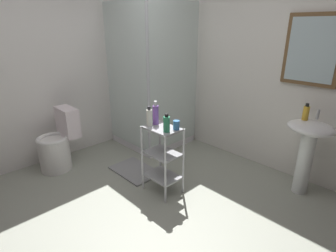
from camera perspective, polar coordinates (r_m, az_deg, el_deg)
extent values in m
cube|color=gray|center=(2.69, -5.64, -19.18)|extent=(4.20, 4.20, 0.02)
cube|color=silver|center=(3.54, 18.17, 12.21)|extent=(4.20, 0.10, 2.50)
cube|color=brown|center=(3.20, 28.35, 14.00)|extent=(0.56, 0.03, 0.72)
cube|color=silver|center=(3.18, 28.24, 14.00)|extent=(0.48, 0.01, 0.64)
cube|color=silver|center=(3.74, -24.78, 11.78)|extent=(0.10, 4.20, 2.50)
cube|color=white|center=(4.24, -3.12, -2.40)|extent=(0.90, 0.90, 0.10)
cube|color=silver|center=(3.69, -8.79, 10.12)|extent=(0.90, 0.02, 1.90)
cube|color=silver|center=(3.63, 1.32, 10.20)|extent=(0.02, 0.90, 1.90)
cylinder|color=silver|center=(3.33, -4.20, 9.20)|extent=(0.04, 0.04, 1.90)
cylinder|color=silver|center=(4.22, -3.13, -1.75)|extent=(0.08, 0.08, 0.00)
cylinder|color=white|center=(3.19, 26.92, -7.18)|extent=(0.15, 0.15, 0.68)
ellipsoid|color=white|center=(3.04, 28.14, -0.37)|extent=(0.46, 0.37, 0.13)
cylinder|color=silver|center=(3.12, 29.21, 2.16)|extent=(0.03, 0.03, 0.10)
cylinder|color=white|center=(3.64, -22.88, -5.61)|extent=(0.37, 0.37, 0.40)
torus|color=white|center=(3.55, -23.36, -2.49)|extent=(0.37, 0.37, 0.04)
cube|color=white|center=(3.57, -20.56, 0.84)|extent=(0.35, 0.17, 0.36)
cylinder|color=silver|center=(2.91, -5.50, -6.89)|extent=(0.02, 0.02, 0.74)
cylinder|color=silver|center=(2.67, -0.57, -9.50)|extent=(0.02, 0.02, 0.74)
cylinder|color=silver|center=(3.05, -1.69, -5.35)|extent=(0.02, 0.02, 0.74)
cylinder|color=silver|center=(2.83, 3.29, -7.64)|extent=(0.02, 0.02, 0.74)
cube|color=#99999E|center=(2.95, -1.14, -10.54)|extent=(0.36, 0.26, 0.02)
cube|color=#99999E|center=(2.82, -1.18, -5.85)|extent=(0.36, 0.26, 0.02)
cube|color=#99999E|center=(2.71, -1.23, -0.54)|extent=(0.36, 0.26, 0.02)
cylinder|color=gold|center=(3.03, 27.22, 2.43)|extent=(0.06, 0.06, 0.14)
cylinder|color=black|center=(3.00, 27.49, 4.00)|extent=(0.03, 0.03, 0.03)
cylinder|color=white|center=(2.73, -3.99, 1.71)|extent=(0.06, 0.06, 0.17)
cylinder|color=#333338|center=(2.70, -4.05, 3.81)|extent=(0.03, 0.03, 0.04)
cylinder|color=#2E8D61|center=(2.57, -0.31, 0.35)|extent=(0.06, 0.06, 0.15)
cylinder|color=black|center=(2.54, -0.31, 2.27)|extent=(0.04, 0.04, 0.03)
cylinder|color=#814FAF|center=(2.77, -2.64, 2.33)|extent=(0.06, 0.06, 0.20)
cylinder|color=silver|center=(2.73, -2.69, 4.79)|extent=(0.03, 0.03, 0.05)
cylinder|color=#3870B2|center=(2.64, 1.78, 0.20)|extent=(0.06, 0.06, 0.09)
cube|color=gray|center=(3.42, -7.04, -9.35)|extent=(0.60, 0.40, 0.02)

